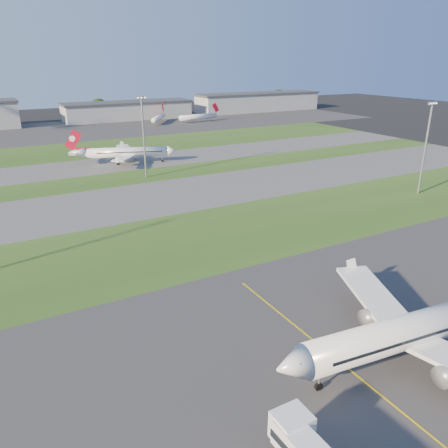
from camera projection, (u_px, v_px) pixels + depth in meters
ground at (343, 406)px, 49.16m from camera, size 700.00×700.00×0.00m
apron_near at (343, 406)px, 49.16m from camera, size 300.00×70.00×0.01m
grass_strip_a at (168, 245)px, 91.69m from camera, size 300.00×34.00×0.01m
taxiway_a at (122, 203)px, 118.69m from camera, size 300.00×32.00×0.01m
grass_strip_b at (99, 182)px, 139.14m from camera, size 300.00×18.00×0.01m
taxiway_b at (84, 168)px, 157.13m from camera, size 300.00×26.00×0.01m
grass_strip_c at (67, 152)px, 184.13m from camera, size 300.00×40.00×0.01m
apron_far at (46, 132)px, 233.21m from camera, size 400.00×80.00×0.01m
yellow_line at (375, 391)px, 51.42m from camera, size 0.25×60.00×0.02m
airliner_parked at (420, 328)px, 55.46m from camera, size 41.65×35.18×13.00m
airliner_taxiing at (126, 153)px, 162.10m from camera, size 35.35×29.87×11.48m
mini_jet_near at (159, 118)px, 264.69m from camera, size 17.28×24.78×9.48m
mini_jet_far at (198, 117)px, 269.07m from camera, size 28.62×5.80×9.48m
light_mast_centre at (143, 132)px, 139.04m from camera, size 3.20×0.70×25.80m
light_mast_east at (426, 142)px, 121.77m from camera, size 3.20×0.70×25.80m
hangar_east at (128, 110)px, 280.66m from camera, size 81.60×23.00×11.20m
hangar_far_east at (258, 102)px, 325.59m from camera, size 96.90×23.00×13.20m
tree_mid_east at (99, 108)px, 284.90m from camera, size 11.55×11.55×12.60m
tree_east at (203, 104)px, 317.46m from camera, size 10.45×10.45×11.40m
tree_far_east at (279, 97)px, 351.97m from camera, size 12.65×12.65×13.80m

